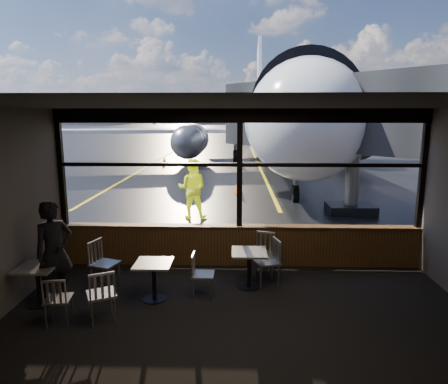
{
  "coord_description": "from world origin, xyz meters",
  "views": [
    {
      "loc": [
        -0.09,
        -8.64,
        3.35
      ],
      "look_at": [
        -0.37,
        1.0,
        1.5
      ],
      "focal_mm": 32.0,
      "sensor_mm": 36.0,
      "label": 1
    }
  ],
  "objects_px": {
    "airliner": "(271,78)",
    "ground_crew": "(192,189)",
    "cafe_table_mid": "(154,281)",
    "jet_bridge": "(341,139)",
    "chair_mid_s": "(101,295)",
    "chair_near_n": "(263,255)",
    "cafe_table_left": "(38,286)",
    "cafe_table_near": "(249,269)",
    "chair_mid_w": "(105,265)",
    "passenger": "(54,253)",
    "cone_wing": "(164,161)",
    "chair_near_e": "(267,263)",
    "chair_left_s": "(58,300)",
    "chair_near_w": "(203,275)",
    "cone_nose": "(238,187)"
  },
  "relations": [
    {
      "from": "airliner",
      "to": "chair_mid_w",
      "type": "distance_m",
      "value": 22.29
    },
    {
      "from": "chair_left_s",
      "to": "cone_nose",
      "type": "xyz_separation_m",
      "value": [
        2.98,
        11.34,
        -0.14
      ]
    },
    {
      "from": "chair_near_n",
      "to": "chair_mid_w",
      "type": "bearing_deg",
      "value": 30.18
    },
    {
      "from": "cafe_table_mid",
      "to": "jet_bridge",
      "type": "bearing_deg",
      "value": 54.71
    },
    {
      "from": "ground_crew",
      "to": "passenger",
      "type": "bearing_deg",
      "value": 77.53
    },
    {
      "from": "chair_near_n",
      "to": "airliner",
      "type": "bearing_deg",
      "value": -77.88
    },
    {
      "from": "jet_bridge",
      "to": "cone_nose",
      "type": "bearing_deg",
      "value": 138.78
    },
    {
      "from": "passenger",
      "to": "chair_left_s",
      "type": "bearing_deg",
      "value": -112.94
    },
    {
      "from": "cone_nose",
      "to": "jet_bridge",
      "type": "bearing_deg",
      "value": -41.22
    },
    {
      "from": "cafe_table_mid",
      "to": "chair_mid_s",
      "type": "bearing_deg",
      "value": -132.11
    },
    {
      "from": "chair_left_s",
      "to": "chair_mid_s",
      "type": "bearing_deg",
      "value": 1.67
    },
    {
      "from": "ground_crew",
      "to": "cafe_table_near",
      "type": "bearing_deg",
      "value": 111.23
    },
    {
      "from": "chair_near_e",
      "to": "chair_left_s",
      "type": "xyz_separation_m",
      "value": [
        -3.49,
        -1.61,
        -0.06
      ]
    },
    {
      "from": "chair_near_n",
      "to": "ground_crew",
      "type": "distance_m",
      "value": 5.27
    },
    {
      "from": "chair_mid_s",
      "to": "passenger",
      "type": "distance_m",
      "value": 1.32
    },
    {
      "from": "cafe_table_near",
      "to": "passenger",
      "type": "distance_m",
      "value": 3.63
    },
    {
      "from": "chair_near_n",
      "to": "cone_wing",
      "type": "xyz_separation_m",
      "value": [
        -5.5,
        19.13,
        -0.18
      ]
    },
    {
      "from": "cafe_table_left",
      "to": "chair_near_n",
      "type": "relative_size",
      "value": 0.79
    },
    {
      "from": "chair_near_e",
      "to": "cone_nose",
      "type": "distance_m",
      "value": 9.75
    },
    {
      "from": "chair_near_w",
      "to": "airliner",
      "type": "bearing_deg",
      "value": 173.44
    },
    {
      "from": "cafe_table_near",
      "to": "chair_mid_w",
      "type": "distance_m",
      "value": 2.83
    },
    {
      "from": "cafe_table_left",
      "to": "cone_nose",
      "type": "xyz_separation_m",
      "value": [
        3.63,
        10.7,
        -0.08
      ]
    },
    {
      "from": "cafe_table_near",
      "to": "chair_near_w",
      "type": "xyz_separation_m",
      "value": [
        -0.87,
        -0.44,
        0.05
      ]
    },
    {
      "from": "chair_mid_w",
      "to": "ground_crew",
      "type": "height_order",
      "value": "ground_crew"
    },
    {
      "from": "chair_left_s",
      "to": "cone_nose",
      "type": "height_order",
      "value": "chair_left_s"
    },
    {
      "from": "cafe_table_left",
      "to": "chair_left_s",
      "type": "height_order",
      "value": "chair_left_s"
    },
    {
      "from": "ground_crew",
      "to": "chair_left_s",
      "type": "bearing_deg",
      "value": 82.22
    },
    {
      "from": "cafe_table_mid",
      "to": "cone_nose",
      "type": "bearing_deg",
      "value": 81.28
    },
    {
      "from": "cafe_table_mid",
      "to": "chair_left_s",
      "type": "bearing_deg",
      "value": -146.76
    },
    {
      "from": "chair_mid_s",
      "to": "chair_near_n",
      "type": "bearing_deg",
      "value": 9.4
    },
    {
      "from": "airliner",
      "to": "cafe_table_mid",
      "type": "relative_size",
      "value": 52.9
    },
    {
      "from": "cafe_table_mid",
      "to": "chair_near_n",
      "type": "relative_size",
      "value": 0.79
    },
    {
      "from": "chair_near_e",
      "to": "chair_near_n",
      "type": "xyz_separation_m",
      "value": [
        -0.04,
        0.51,
        -0.02
      ]
    },
    {
      "from": "ground_crew",
      "to": "cone_wing",
      "type": "distance_m",
      "value": 14.73
    },
    {
      "from": "jet_bridge",
      "to": "chair_near_e",
      "type": "relative_size",
      "value": 12.17
    },
    {
      "from": "chair_mid_s",
      "to": "cone_wing",
      "type": "relative_size",
      "value": 1.63
    },
    {
      "from": "cafe_table_left",
      "to": "ground_crew",
      "type": "xyz_separation_m",
      "value": [
        2.08,
        6.31,
        0.62
      ]
    },
    {
      "from": "jet_bridge",
      "to": "cafe_table_mid",
      "type": "relative_size",
      "value": 16.04
    },
    {
      "from": "jet_bridge",
      "to": "cone_wing",
      "type": "distance_m",
      "value": 15.78
    },
    {
      "from": "cafe_table_left",
      "to": "chair_near_n",
      "type": "height_order",
      "value": "chair_near_n"
    },
    {
      "from": "airliner",
      "to": "chair_mid_s",
      "type": "distance_m",
      "value": 23.44
    },
    {
      "from": "airliner",
      "to": "ground_crew",
      "type": "bearing_deg",
      "value": -103.69
    },
    {
      "from": "cafe_table_mid",
      "to": "chair_near_n",
      "type": "bearing_deg",
      "value": 30.33
    },
    {
      "from": "chair_near_w",
      "to": "chair_mid_s",
      "type": "bearing_deg",
      "value": -57.74
    },
    {
      "from": "jet_bridge",
      "to": "chair_mid_s",
      "type": "bearing_deg",
      "value": -126.01
    },
    {
      "from": "cafe_table_near",
      "to": "chair_mid_w",
      "type": "xyz_separation_m",
      "value": [
        -2.82,
        -0.11,
        0.11
      ]
    },
    {
      "from": "cafe_table_near",
      "to": "chair_near_w",
      "type": "height_order",
      "value": "chair_near_w"
    },
    {
      "from": "chair_near_n",
      "to": "chair_mid_w",
      "type": "xyz_separation_m",
      "value": [
        -3.14,
        -0.72,
        0.02
      ]
    },
    {
      "from": "cafe_table_mid",
      "to": "passenger",
      "type": "bearing_deg",
      "value": -175.86
    },
    {
      "from": "airliner",
      "to": "chair_mid_w",
      "type": "height_order",
      "value": "airliner"
    }
  ]
}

